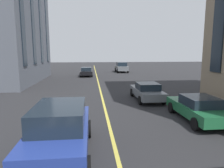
% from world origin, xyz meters
% --- Properties ---
extents(lane_centre_line, '(80.00, 0.16, 0.01)m').
position_xyz_m(lane_centre_line, '(20.00, 0.00, 0.00)').
color(lane_centre_line, '#D8C64C').
rests_on(lane_centre_line, ground_plane).
extents(car_grey_near, '(4.40, 1.95, 1.37)m').
position_xyz_m(car_grey_near, '(17.26, -3.45, 0.70)').
color(car_grey_near, slate).
rests_on(car_grey_near, ground_plane).
extents(car_green_oncoming, '(4.40, 1.95, 1.37)m').
position_xyz_m(car_green_oncoming, '(12.28, -4.90, 0.70)').
color(car_green_oncoming, '#1E6038').
rests_on(car_green_oncoming, ground_plane).
extents(car_grey_mid, '(4.70, 2.14, 1.88)m').
position_xyz_m(car_grey_mid, '(39.88, -4.90, 0.97)').
color(car_grey_mid, slate).
rests_on(car_grey_mid, ground_plane).
extents(car_blue_parked_a, '(4.70, 2.14, 1.88)m').
position_xyz_m(car_blue_parked_a, '(9.13, 2.00, 0.97)').
color(car_blue_parked_a, navy).
rests_on(car_blue_parked_a, ground_plane).
extents(car_black_far, '(4.40, 1.95, 1.37)m').
position_xyz_m(car_black_far, '(34.08, 1.61, 0.70)').
color(car_black_far, black).
rests_on(car_black_far, ground_plane).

